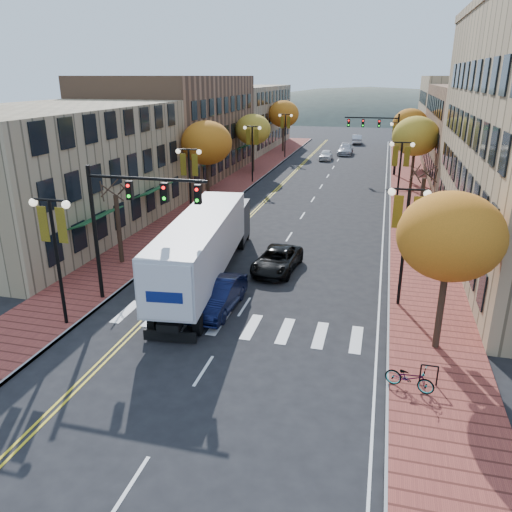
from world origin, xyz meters
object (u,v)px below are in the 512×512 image
Objects in this scene: navy_sedan at (218,296)px; bicycle at (410,378)px; semi_truck at (207,241)px; black_suv at (277,260)px.

navy_sedan is 10.16m from bicycle.
semi_truck reaches higher than black_suv.
bicycle is (7.25, -10.75, -0.05)m from black_suv.
navy_sedan reaches higher than bicycle.
black_suv is 12.96m from bicycle.
semi_truck is 13.81m from bicycle.
semi_truck is 3.36× the size of navy_sedan.
semi_truck is 4.38m from navy_sedan.
navy_sedan is 6.22m from black_suv.
semi_truck is 8.90× the size of bicycle.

